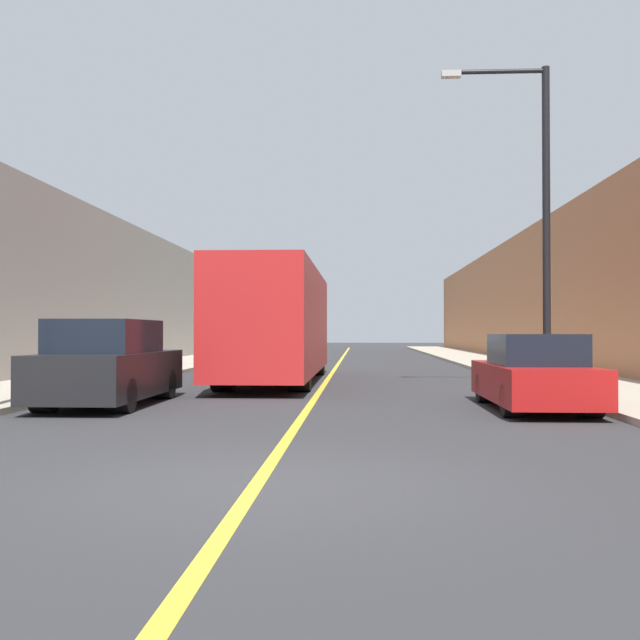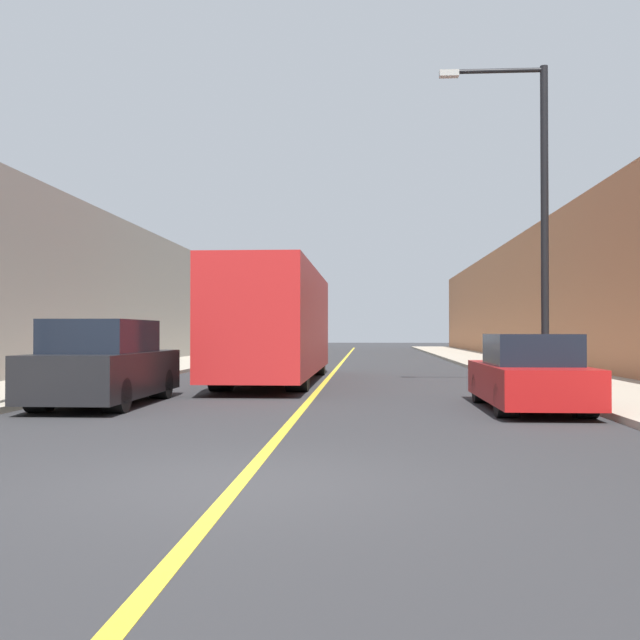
{
  "view_description": "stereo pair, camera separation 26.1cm",
  "coord_description": "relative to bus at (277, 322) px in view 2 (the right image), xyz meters",
  "views": [
    {
      "loc": [
        1.05,
        -7.57,
        1.55
      ],
      "look_at": [
        -0.3,
        17.77,
        1.96
      ],
      "focal_mm": 42.0,
      "sensor_mm": 36.0,
      "label": 1
    },
    {
      "loc": [
        1.31,
        -7.56,
        1.55
      ],
      "look_at": [
        -0.3,
        17.77,
        1.96
      ],
      "focal_mm": 42.0,
      "sensor_mm": 36.0,
      "label": 2
    }
  ],
  "objects": [
    {
      "name": "bus",
      "position": [
        0.0,
        0.0,
        0.0
      ],
      "size": [
        2.56,
        12.0,
        3.44
      ],
      "color": "#AD1E1E",
      "rests_on": "ground"
    },
    {
      "name": "building_row_left",
      "position": [
        -9.74,
        14.52,
        1.37
      ],
      "size": [
        4.0,
        72.0,
        6.44
      ],
      "primitive_type": "cube",
      "color": "gray",
      "rests_on": "ground"
    },
    {
      "name": "sidewalk_left",
      "position": [
        -5.91,
        14.52,
        -1.78
      ],
      "size": [
        3.67,
        72.0,
        0.13
      ],
      "primitive_type": "cube",
      "color": "#A89E8C",
      "rests_on": "ground"
    },
    {
      "name": "parked_suv_left",
      "position": [
        -2.73,
        -7.55,
        -1.01
      ],
      "size": [
        1.92,
        4.96,
        1.8
      ],
      "color": "black",
      "rests_on": "ground"
    },
    {
      "name": "car_right_near",
      "position": [
        6.02,
        -7.97,
        -1.17
      ],
      "size": [
        1.77,
        4.61,
        1.51
      ],
      "color": "maroon",
      "rests_on": "ground"
    },
    {
      "name": "sidewalk_right",
      "position": [
        8.92,
        14.52,
        -1.78
      ],
      "size": [
        3.67,
        72.0,
        0.13
      ],
      "primitive_type": "cube",
      "color": "#A89E8C",
      "rests_on": "ground"
    },
    {
      "name": "ground_plane",
      "position": [
        1.51,
        -15.48,
        -1.85
      ],
      "size": [
        200.0,
        200.0,
        0.0
      ],
      "primitive_type": "plane",
      "color": "#2D2D30"
    },
    {
      "name": "street_lamp_right",
      "position": [
        7.15,
        -3.46,
        3.01
      ],
      "size": [
        2.79,
        0.24,
        8.31
      ],
      "color": "black",
      "rests_on": "sidewalk_right"
    },
    {
      "name": "building_row_right",
      "position": [
        12.75,
        14.52,
        1.49
      ],
      "size": [
        4.0,
        72.0,
        6.67
      ],
      "primitive_type": "cube",
      "color": "#B2724C",
      "rests_on": "ground"
    },
    {
      "name": "road_center_line",
      "position": [
        1.51,
        14.52,
        -1.84
      ],
      "size": [
        0.16,
        72.0,
        0.01
      ],
      "primitive_type": "cube",
      "color": "gold",
      "rests_on": "ground"
    }
  ]
}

